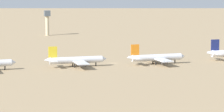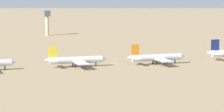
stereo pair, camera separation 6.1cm
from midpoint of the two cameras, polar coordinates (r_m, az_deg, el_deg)
The scene contains 4 objects.
ground at distance 373.62m, azimuth 0.09°, elevation -0.67°, with size 4000.00×4000.00×0.00m, color #9E8460.
parked_jet_yellow_3 at distance 358.22m, azimuth -3.42°, elevation -0.38°, with size 37.66×31.47×12.49m.
parked_jet_orange_4 at distance 369.17m, azimuth 4.13°, elevation -0.15°, with size 37.99×31.86×12.57m.
control_tower at distance 548.06m, azimuth -6.04°, elevation 3.31°, with size 5.20×5.20×22.27m.
Camera 2 is at (-104.15, -354.85, 53.20)m, focal length 98.23 mm.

